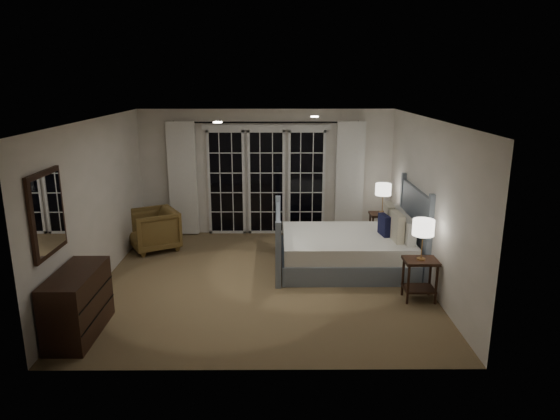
{
  "coord_description": "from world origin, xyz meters",
  "views": [
    {
      "loc": [
        0.21,
        -7.3,
        3.08
      ],
      "look_at": [
        0.26,
        0.34,
        1.05
      ],
      "focal_mm": 32.0,
      "sensor_mm": 36.0,
      "label": 1
    }
  ],
  "objects_px": {
    "nightstand_right": "(381,224)",
    "lamp_right": "(383,190)",
    "nightstand_left": "(420,273)",
    "dresser": "(78,303)",
    "bed": "(349,248)",
    "lamp_left": "(423,228)",
    "armchair": "(153,230)"
  },
  "relations": [
    {
      "from": "nightstand_left",
      "to": "lamp_right",
      "type": "height_order",
      "value": "lamp_right"
    },
    {
      "from": "nightstand_left",
      "to": "lamp_right",
      "type": "distance_m",
      "value": 2.61
    },
    {
      "from": "bed",
      "to": "armchair",
      "type": "xyz_separation_m",
      "value": [
        -3.48,
        0.94,
        0.04
      ]
    },
    {
      "from": "nightstand_left",
      "to": "nightstand_right",
      "type": "height_order",
      "value": "nightstand_left"
    },
    {
      "from": "lamp_right",
      "to": "armchair",
      "type": "height_order",
      "value": "lamp_right"
    },
    {
      "from": "bed",
      "to": "nightstand_left",
      "type": "relative_size",
      "value": 3.78
    },
    {
      "from": "armchair",
      "to": "dresser",
      "type": "xyz_separation_m",
      "value": [
        -0.16,
        -3.17,
        0.03
      ]
    },
    {
      "from": "lamp_right",
      "to": "dresser",
      "type": "xyz_separation_m",
      "value": [
        -4.43,
        -3.49,
        -0.64
      ]
    },
    {
      "from": "bed",
      "to": "armchair",
      "type": "bearing_deg",
      "value": 164.88
    },
    {
      "from": "nightstand_right",
      "to": "armchair",
      "type": "xyz_separation_m",
      "value": [
        -4.27,
        -0.32,
        -0.01
      ]
    },
    {
      "from": "lamp_left",
      "to": "armchair",
      "type": "height_order",
      "value": "lamp_left"
    },
    {
      "from": "nightstand_left",
      "to": "lamp_left",
      "type": "xyz_separation_m",
      "value": [
        0.0,
        0.0,
        0.67
      ]
    },
    {
      "from": "nightstand_right",
      "to": "armchair",
      "type": "bearing_deg",
      "value": -175.66
    },
    {
      "from": "nightstand_right",
      "to": "lamp_right",
      "type": "relative_size",
      "value": 1.04
    },
    {
      "from": "nightstand_left",
      "to": "dresser",
      "type": "xyz_separation_m",
      "value": [
        -4.46,
        -0.96,
        0.01
      ]
    },
    {
      "from": "nightstand_left",
      "to": "dresser",
      "type": "distance_m",
      "value": 4.57
    },
    {
      "from": "lamp_left",
      "to": "lamp_right",
      "type": "distance_m",
      "value": 2.53
    },
    {
      "from": "nightstand_right",
      "to": "lamp_left",
      "type": "xyz_separation_m",
      "value": [
        0.03,
        -2.53,
        0.68
      ]
    },
    {
      "from": "bed",
      "to": "dresser",
      "type": "xyz_separation_m",
      "value": [
        -3.64,
        -2.23,
        0.07
      ]
    },
    {
      "from": "armchair",
      "to": "dresser",
      "type": "bearing_deg",
      "value": -32.28
    },
    {
      "from": "dresser",
      "to": "lamp_right",
      "type": "bearing_deg",
      "value": 38.22
    },
    {
      "from": "bed",
      "to": "nightstand_left",
      "type": "bearing_deg",
      "value": -57.0
    },
    {
      "from": "bed",
      "to": "lamp_left",
      "type": "relative_size",
      "value": 3.96
    },
    {
      "from": "nightstand_right",
      "to": "lamp_left",
      "type": "relative_size",
      "value": 1.02
    },
    {
      "from": "lamp_left",
      "to": "lamp_right",
      "type": "relative_size",
      "value": 1.02
    },
    {
      "from": "nightstand_left",
      "to": "armchair",
      "type": "relative_size",
      "value": 0.73
    },
    {
      "from": "lamp_left",
      "to": "lamp_right",
      "type": "height_order",
      "value": "lamp_left"
    },
    {
      "from": "nightstand_right",
      "to": "bed",
      "type": "bearing_deg",
      "value": -121.96
    },
    {
      "from": "lamp_left",
      "to": "dresser",
      "type": "xyz_separation_m",
      "value": [
        -4.46,
        -0.96,
        -0.66
      ]
    },
    {
      "from": "bed",
      "to": "nightstand_right",
      "type": "xyz_separation_m",
      "value": [
        0.79,
        1.26,
        0.05
      ]
    },
    {
      "from": "nightstand_right",
      "to": "lamp_right",
      "type": "bearing_deg",
      "value": -116.57
    },
    {
      "from": "lamp_left",
      "to": "dresser",
      "type": "distance_m",
      "value": 4.61
    }
  ]
}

